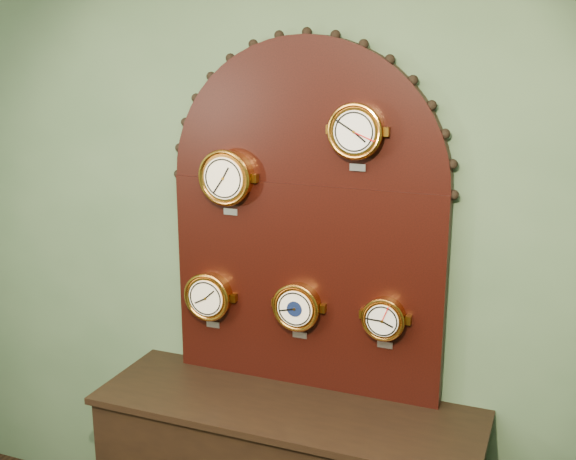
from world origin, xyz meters
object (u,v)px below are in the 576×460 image
at_px(tide_clock, 384,318).
at_px(roman_clock, 226,177).
at_px(hygrometer, 209,296).
at_px(arabic_clock, 356,131).
at_px(barometer, 297,306).
at_px(display_board, 306,208).

bearing_deg(tide_clock, roman_clock, -179.87).
bearing_deg(tide_clock, hygrometer, -179.92).
distance_m(arabic_clock, barometer, 0.79).
relative_size(roman_clock, barometer, 1.11).
bearing_deg(barometer, hygrometer, -179.98).
distance_m(roman_clock, hygrometer, 0.56).
relative_size(display_board, tide_clock, 6.53).
bearing_deg(tide_clock, barometer, -179.85).
xyz_separation_m(arabic_clock, tide_clock, (0.14, 0.00, -0.75)).
bearing_deg(arabic_clock, barometer, 179.98).
xyz_separation_m(hygrometer, tide_clock, (0.80, 0.00, 0.01)).
distance_m(display_board, roman_clock, 0.36).
bearing_deg(arabic_clock, hygrometer, -180.00).
bearing_deg(arabic_clock, display_board, 163.92).
xyz_separation_m(roman_clock, tide_clock, (0.70, 0.00, -0.53)).
xyz_separation_m(display_board, roman_clock, (-0.33, -0.07, 0.12)).
distance_m(barometer, tide_clock, 0.38).
xyz_separation_m(roman_clock, hygrometer, (-0.10, 0.00, -0.55)).
bearing_deg(tide_clock, display_board, 169.90).
distance_m(hygrometer, barometer, 0.42).
bearing_deg(barometer, display_board, 80.55).
height_order(roman_clock, arabic_clock, arabic_clock).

